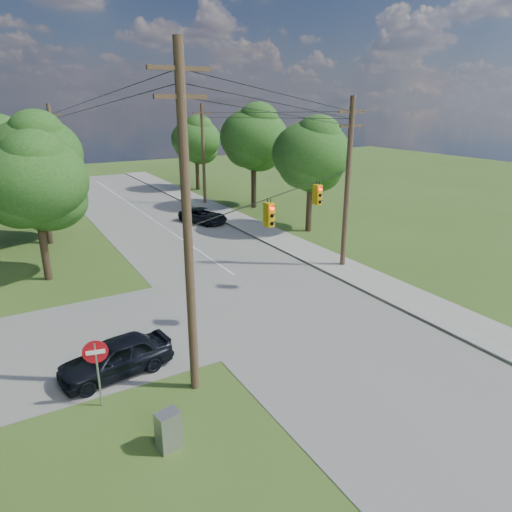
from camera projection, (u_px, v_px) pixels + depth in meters
ground at (302, 359)px, 18.97m from camera, size 140.00×140.00×0.00m
main_road at (278, 305)px, 24.01m from camera, size 10.00×100.00×0.03m
sidewalk_east at (373, 280)px, 27.16m from camera, size 2.60×100.00×0.12m
pole_sw at (187, 227)px, 15.12m from camera, size 2.00×0.32×12.00m
pole_ne at (348, 182)px, 27.98m from camera, size 2.00×0.32×10.50m
pole_north_e at (203, 154)px, 46.14m from camera, size 2.00×0.32×10.00m
pole_north_w at (56, 163)px, 39.58m from camera, size 2.00×0.32×10.00m
power_lines at (212, 120)px, 26.21m from camera, size 13.93×29.62×4.93m
traffic_signals at (295, 203)px, 22.04m from camera, size 4.91×3.27×1.05m
tree_w_near at (34, 181)px, 25.60m from camera, size 6.00×6.00×8.40m
tree_w_mid at (37, 155)px, 32.42m from camera, size 6.40×6.40×9.22m
tree_w_far at (0, 149)px, 39.79m from camera, size 6.00×6.00×8.73m
tree_e_near at (311, 154)px, 35.76m from camera, size 6.20×6.20×8.81m
tree_e_mid at (254, 137)px, 43.99m from camera, size 6.60×6.60×9.64m
tree_e_far at (196, 139)px, 53.68m from camera, size 5.80×5.80×8.32m
car_cross_dark at (116, 357)px, 17.67m from camera, size 4.56×2.33×1.49m
car_main_north at (203, 216)px, 39.98m from camera, size 3.74×5.05×1.27m
control_cabinet at (169, 430)px, 13.92m from camera, size 0.79×0.64×1.28m
do_not_enter_sign at (96, 359)px, 15.46m from camera, size 0.85×0.22×2.58m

